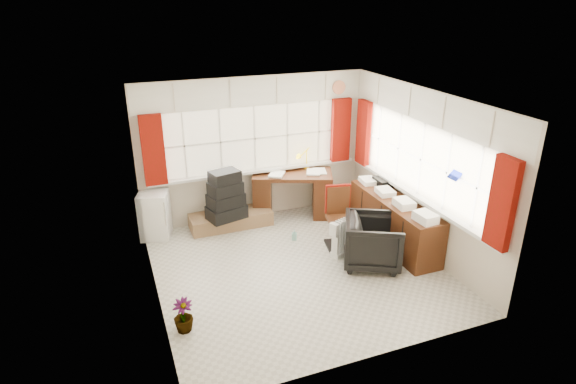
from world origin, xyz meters
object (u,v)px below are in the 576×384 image
Objects in this scene: tv_bench at (231,219)px; mini_fridge at (155,215)px; desk at (292,191)px; credenza at (394,221)px; radiator at (343,240)px; task_chair at (339,214)px; office_chair at (373,242)px; crt_tv at (224,200)px; desk_lamp at (307,154)px.

mini_fridge is (-1.25, 0.08, 0.27)m from tv_bench.
credenza is at bearing -55.39° from desk.
desk is 2.60× the size of radiator.
task_chair reaches higher than mini_fridge.
radiator reaches higher than tv_bench.
credenza is at bearing -26.72° from office_chair.
tv_bench is 0.37m from crt_tv.
mini_fridge is at bearing 154.31° from task_chair.
mini_fridge is at bearing -177.66° from desk_lamp.
credenza is 2.86m from crt_tv.
desk_lamp reaches higher than desk.
tv_bench is at bearing 130.93° from radiator.
mini_fridge is (-2.88, 2.06, 0.02)m from office_chair.
crt_tv is at bearing -176.05° from desk_lamp.
task_chair is 0.49× the size of credenza.
mini_fridge is (-2.74, -0.11, -0.69)m from desk_lamp.
office_chair is 1.48× the size of crt_tv.
office_chair is 0.52m from radiator.
crt_tv is at bearing 179.88° from desk.
office_chair is at bearing -50.28° from crt_tv.
task_chair is 3.00m from mini_fridge.
desk is 0.77× the size of credenza.
desk_lamp reaches higher than task_chair.
task_chair is at bearing 160.01° from credenza.
desk_lamp is 2.83m from mini_fridge.
radiator is 1.07× the size of crt_tv.
desk_lamp is at bearing 88.10° from task_chair.
desk_lamp is 0.29× the size of tv_bench.
radiator is 0.30× the size of credenza.
desk_lamp is (0.32, 0.11, 0.63)m from desk.
desk reaches higher than mini_fridge.
task_chair is at bearing -78.12° from desk.
task_chair is (0.27, -1.30, 0.08)m from desk.
desk is 3.87× the size of desk_lamp.
office_chair is 3.54m from mini_fridge.
task_chair reaches higher than crt_tv.
desk_lamp is 2.00m from credenza.
credenza is (0.78, -1.71, -0.69)m from desk_lamp.
office_chair is at bearing -144.37° from credenza.
desk_lamp is at bearing 7.31° from tv_bench.
crt_tv is 0.71× the size of mini_fridge.
credenza is at bearing -19.99° from task_chair.
credenza is 3.87m from mini_fridge.
credenza is at bearing -33.70° from tv_bench.
office_chair is 2.58m from tv_bench.
tv_bench is at bearing 146.30° from credenza.
desk_lamp reaches higher than credenza.
desk_lamp is 1.52m from task_chair.
desk_lamp reaches higher than office_chair.
desk is 1.94m from credenza.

